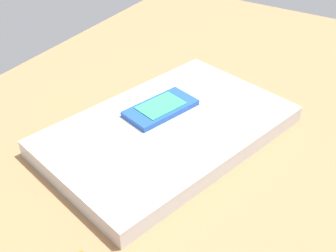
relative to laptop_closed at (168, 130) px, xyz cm
name	(u,v)px	position (x,y,z in cm)	size (l,w,h in cm)	color
desk_surface	(191,170)	(2.88, 5.39, -2.73)	(120.00, 80.00, 3.00)	olive
laptop_closed	(168,130)	(0.00, 0.00, 0.00)	(33.90, 21.26, 2.45)	#B7BABC
cell_phone_on_laptop	(161,108)	(-2.16, -2.54, 1.67)	(11.52, 8.04, 0.94)	#1E479E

